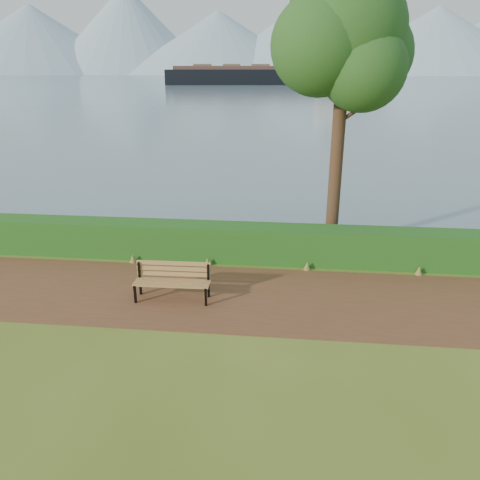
# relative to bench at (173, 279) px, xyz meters

# --- Properties ---
(ground) EXTENTS (140.00, 140.00, 0.00)m
(ground) POSITION_rel_bench_xyz_m (1.56, -0.06, -0.51)
(ground) COLOR #4B611B
(ground) RESTS_ON ground
(path) EXTENTS (40.00, 3.40, 0.01)m
(path) POSITION_rel_bench_xyz_m (1.56, 0.24, -0.50)
(path) COLOR #54351D
(path) RESTS_ON ground
(hedge) EXTENTS (32.00, 0.85, 1.00)m
(hedge) POSITION_rel_bench_xyz_m (1.56, 2.54, -0.01)
(hedge) COLOR #134213
(hedge) RESTS_ON ground
(water) EXTENTS (700.00, 510.00, 0.00)m
(water) POSITION_rel_bench_xyz_m (1.56, 259.94, -0.50)
(water) COLOR slate
(water) RESTS_ON ground
(mountains) EXTENTS (585.00, 190.00, 70.00)m
(mountains) POSITION_rel_bench_xyz_m (-7.61, 405.99, 27.19)
(mountains) COLOR #819BAC
(mountains) RESTS_ON ground
(bench) EXTENTS (1.76, 0.56, 0.88)m
(bench) POSITION_rel_bench_xyz_m (0.00, 0.00, 0.00)
(bench) COLOR black
(bench) RESTS_ON ground
(tree) EXTENTS (3.78, 3.35, 7.80)m
(tree) POSITION_rel_bench_xyz_m (3.89, 3.65, 5.29)
(tree) COLOR #352415
(tree) RESTS_ON ground
(cargo_ship) EXTENTS (64.29, 18.63, 19.28)m
(cargo_ship) POSITION_rel_bench_xyz_m (-3.48, 147.54, 2.37)
(cargo_ship) COLOR black
(cargo_ship) RESTS_ON ground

